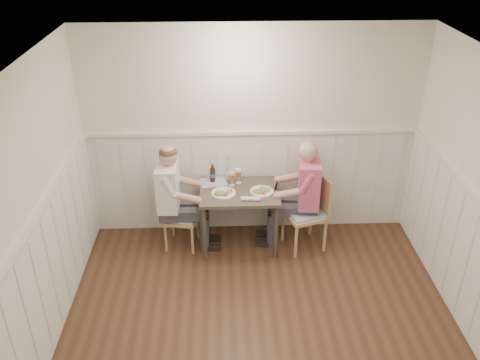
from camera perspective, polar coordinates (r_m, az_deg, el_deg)
The scene contains 16 objects.
ground_plane at distance 4.98m, azimuth 2.76°, elevation -19.43°, with size 4.50×4.50×0.00m, color #472A1B.
room_shell at distance 3.99m, azimuth 3.26°, elevation -4.66°, with size 4.04×4.54×2.60m.
wainscot at distance 5.03m, azimuth 2.31°, elevation -8.29°, with size 4.00×4.49×1.34m.
dining_table at distance 6.00m, azimuth -0.07°, elevation -2.03°, with size 0.93×0.70×0.75m.
chair_right at distance 6.10m, azimuth 7.79°, elevation -3.26°, with size 0.56×0.56×0.94m.
chair_left at distance 6.14m, azimuth -7.08°, elevation -3.79°, with size 0.45×0.45×0.81m.
man_in_pink at distance 6.09m, azimuth 7.17°, elevation -2.49°, with size 0.68×0.47×1.39m.
diner_cream at distance 6.05m, azimuth -7.53°, elevation -2.87°, with size 0.63×0.44×1.36m.
plate_man at distance 5.91m, azimuth 2.39°, elevation -1.21°, with size 0.28×0.28×0.07m.
plate_diner at distance 5.86m, azimuth -1.99°, elevation -1.43°, with size 0.28×0.28×0.07m.
beer_glass_a at distance 6.05m, azimuth -0.17°, elevation 0.71°, with size 0.08×0.08×0.19m.
beer_glass_b at distance 6.00m, azimuth -0.93°, elevation 0.42°, with size 0.07×0.07×0.18m.
beer_bottle at distance 6.10m, azimuth -3.09°, elevation 0.68°, with size 0.07×0.07×0.23m.
rolled_napkin at distance 5.74m, azimuth 1.21°, elevation -2.11°, with size 0.23×0.07×0.05m.
grass_vase at distance 6.13m, azimuth -1.48°, elevation 1.47°, with size 0.04×0.04×0.36m.
gingham_mat at distance 6.13m, azimuth -3.00°, elevation -0.23°, with size 0.35×0.30×0.01m.
Camera 1 is at (-0.35, -3.32, 3.70)m, focal length 38.00 mm.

